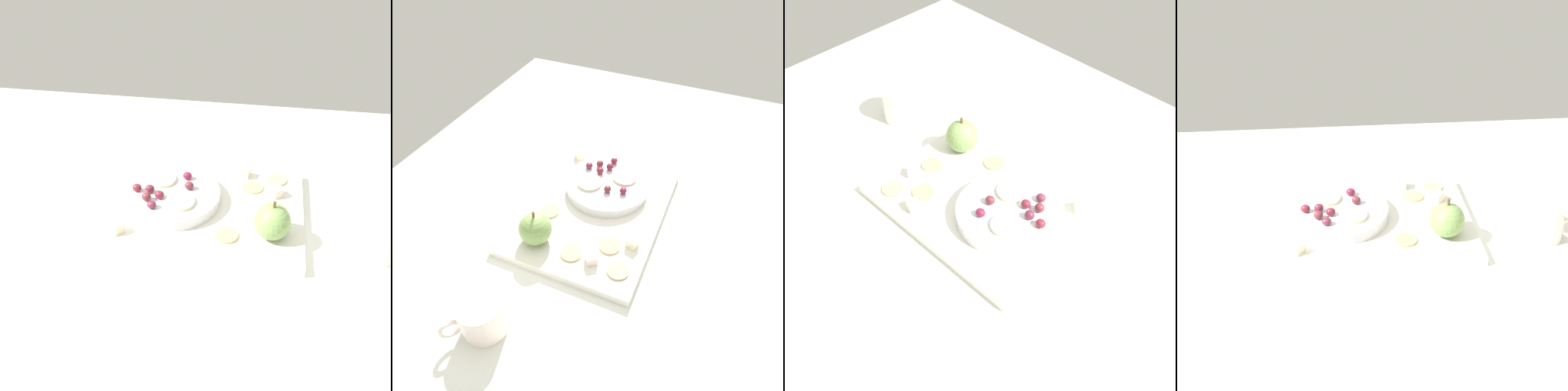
{
  "view_description": "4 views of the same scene",
  "coord_description": "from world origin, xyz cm",
  "views": [
    {
      "loc": [
        9.15,
        -70.8,
        62.89
      ],
      "look_at": [
        -1.59,
        -0.3,
        8.88
      ],
      "focal_mm": 44.36,
      "sensor_mm": 36.0,
      "label": 1
    },
    {
      "loc": [
        52.01,
        23.08,
        61.52
      ],
      "look_at": [
        0.72,
        0.91,
        8.62
      ],
      "focal_mm": 33.83,
      "sensor_mm": 36.0,
      "label": 2
    },
    {
      "loc": [
        -49.15,
        52.06,
        76.87
      ],
      "look_at": [
        -0.88,
        3.69,
        7.3
      ],
      "focal_mm": 50.02,
      "sensor_mm": 36.0,
      "label": 3
    },
    {
      "loc": [
        -8.63,
        -88.52,
        64.91
      ],
      "look_at": [
        -0.32,
        2.71,
        9.56
      ],
      "focal_mm": 51.14,
      "sensor_mm": 36.0,
      "label": 4
    }
  ],
  "objects": [
    {
      "name": "serving_dish",
      "position": [
        -6.45,
        2.5,
        6.05
      ],
      "size": [
        18.33,
        18.33,
        2.35
      ],
      "primitive_type": "cylinder",
      "color": "silver",
      "rests_on": "platter"
    },
    {
      "name": "grape_4",
      "position": [
        -8.51,
        -0.38,
        8.04
      ],
      "size": [
        1.8,
        1.62,
        1.62
      ],
      "primitive_type": "ellipsoid",
      "color": "maroon",
      "rests_on": "serving_dish"
    },
    {
      "name": "grape_1",
      "position": [
        -9.35,
        -3.08,
        7.96
      ],
      "size": [
        1.8,
        1.62,
        1.46
      ],
      "primitive_type": "ellipsoid",
      "color": "maroon",
      "rests_on": "serving_dish"
    },
    {
      "name": "grape_0",
      "position": [
        -4.31,
        7.06,
        7.99
      ],
      "size": [
        1.8,
        1.62,
        1.53
      ],
      "primitive_type": "ellipsoid",
      "color": "maroon",
      "rests_on": "serving_dish"
    },
    {
      "name": "table",
      "position": [
        0.0,
        0.0,
        1.51
      ],
      "size": [
        134.02,
        100.48,
        3.03
      ],
      "primitive_type": "cube",
      "color": "silver",
      "rests_on": "ground"
    },
    {
      "name": "cheese_cube_2",
      "position": [
        13.55,
        7.19,
        5.89
      ],
      "size": [
        2.86,
        2.86,
        2.04
      ],
      "primitive_type": "cube",
      "rotation": [
        0.0,
        0.0,
        0.67
      ],
      "color": "#F3E1CF",
      "rests_on": "platter"
    },
    {
      "name": "grape_2",
      "position": [
        -3.43,
        3.76,
        8.04
      ],
      "size": [
        1.8,
        1.62,
        1.62
      ],
      "primitive_type": "ellipsoid",
      "color": "maroon",
      "rests_on": "serving_dish"
    },
    {
      "name": "cheese_cube_1",
      "position": [
        -14.68,
        -7.96,
        5.89
      ],
      "size": [
        2.88,
        2.88,
        2.04
      ],
      "primitive_type": "cube",
      "rotation": [
        0.0,
        0.0,
        0.78
      ],
      "color": "#F4E4C4",
      "rests_on": "platter"
    },
    {
      "name": "cracker_1",
      "position": [
        4.96,
        -6.2,
        5.07
      ],
      "size": [
        4.17,
        4.17,
        0.4
      ],
      "primitive_type": "cylinder",
      "color": "tan",
      "rests_on": "platter"
    },
    {
      "name": "grape_5",
      "position": [
        -10.72,
        1.53,
        8.07
      ],
      "size": [
        1.8,
        1.62,
        1.69
      ],
      "primitive_type": "ellipsoid",
      "color": "maroon",
      "rests_on": "serving_dish"
    },
    {
      "name": "apple_slice_0",
      "position": [
        -4.34,
        -0.85,
        7.53
      ],
      "size": [
        5.38,
        5.38,
        0.6
      ],
      "primitive_type": "cylinder",
      "color": "beige",
      "rests_on": "serving_dish"
    },
    {
      "name": "cup",
      "position": [
        31.49,
        -4.45,
        6.79
      ],
      "size": [
        9.69,
        8.61,
        7.52
      ],
      "color": "white",
      "rests_on": "table"
    },
    {
      "name": "cracker_0",
      "position": [
        13.24,
        2.86,
        5.07
      ],
      "size": [
        4.17,
        4.17,
        0.4
      ],
      "primitive_type": "cylinder",
      "color": "tan",
      "rests_on": "platter"
    },
    {
      "name": "cracker_2",
      "position": [
        13.51,
        12.45,
        5.07
      ],
      "size": [
        4.17,
        4.17,
        0.4
      ],
      "primitive_type": "cylinder",
      "color": "tan",
      "rests_on": "platter"
    },
    {
      "name": "apple_stem",
      "position": [
        12.79,
        -4.92,
        12.06
      ],
      "size": [
        0.5,
        0.5,
        1.2
      ],
      "primitive_type": "cylinder",
      "color": "brown",
      "rests_on": "apple_whole"
    },
    {
      "name": "platter",
      "position": [
        -0.23,
        1.86,
        3.95
      ],
      "size": [
        37.53,
        29.11,
        1.85
      ],
      "primitive_type": "cube",
      "color": "white",
      "rests_on": "table"
    },
    {
      "name": "grape_3",
      "position": [
        -10.81,
        -0.98,
        8.06
      ],
      "size": [
        1.8,
        1.62,
        1.67
      ],
      "primitive_type": "ellipsoid",
      "color": "maroon",
      "rests_on": "serving_dish"
    },
    {
      "name": "cheese_cube_0",
      "position": [
        6.85,
        12.98,
        5.89
      ],
      "size": [
        2.5,
        2.5,
        2.04
      ],
      "primitive_type": "cube",
      "rotation": [
        0.0,
        0.0,
        1.3
      ],
      "color": "#F9F0CA",
      "rests_on": "platter"
    },
    {
      "name": "cracker_3",
      "position": [
        8.76,
        9.03,
        5.07
      ],
      "size": [
        4.17,
        4.17,
        0.4
      ],
      "primitive_type": "cylinder",
      "color": "tan",
      "rests_on": "platter"
    },
    {
      "name": "apple_whole",
      "position": [
        12.79,
        -4.92,
        8.17
      ],
      "size": [
        6.59,
        6.59,
        6.59
      ],
      "primitive_type": "sphere",
      "color": "#7A9E55",
      "rests_on": "platter"
    },
    {
      "name": "grape_6",
      "position": [
        -13.29,
        1.64,
        8.0
      ],
      "size": [
        1.8,
        1.62,
        1.54
      ],
      "primitive_type": "ellipsoid",
      "color": "maroon",
      "rests_on": "serving_dish"
    },
    {
      "name": "apple_slice_1",
      "position": [
        -9.11,
        5.76,
        7.53
      ],
      "size": [
        5.38,
        5.38,
        0.6
      ],
      "primitive_type": "cylinder",
      "color": "beige",
      "rests_on": "serving_dish"
    }
  ]
}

